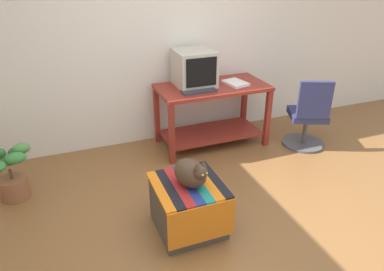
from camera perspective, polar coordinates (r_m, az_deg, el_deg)
ground_plane at (r=3.21m, az=6.08°, el=-15.17°), size 14.00×14.00×0.00m
back_wall at (r=4.40m, az=-5.59°, el=15.46°), size 8.00×0.10×2.60m
desk at (r=4.38m, az=3.18°, el=4.90°), size 1.32×0.67×0.77m
tv_monitor at (r=4.25m, az=0.32°, el=10.63°), size 0.44×0.46×0.41m
keyboard at (r=4.08m, az=1.09°, el=7.09°), size 0.41×0.17×0.02m
book at (r=4.37m, az=6.91°, el=8.30°), size 0.27×0.33×0.03m
ottoman_with_blanket at (r=3.12m, az=-0.59°, el=-11.16°), size 0.56×0.61×0.45m
cat at (r=2.90m, az=-0.10°, el=-5.99°), size 0.32×0.40×0.28m
potted_plant at (r=3.86m, az=-26.90°, el=-5.44°), size 0.42×0.41×0.59m
office_chair at (r=4.57m, az=18.02°, el=2.65°), size 0.55×0.55×0.89m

